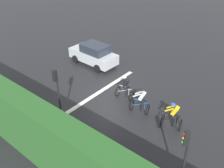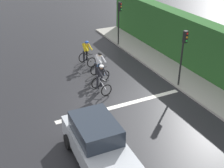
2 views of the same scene
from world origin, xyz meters
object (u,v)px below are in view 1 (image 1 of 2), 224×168
(traffic_light_near_crossing, at_px, (57,89))
(traffic_light_far_junction, at_px, (184,154))
(car_silver, at_px, (94,54))
(cyclist_lead, at_px, (173,116))
(cyclist_mid, at_px, (125,88))
(cyclist_second, at_px, (141,101))

(traffic_light_near_crossing, xyz_separation_m, traffic_light_far_junction, (-0.08, 7.37, 0.00))
(car_silver, xyz_separation_m, traffic_light_far_junction, (6.50, 10.87, 1.35))
(cyclist_lead, bearing_deg, traffic_light_far_junction, 31.44)
(cyclist_mid, distance_m, car_silver, 5.50)
(cyclist_lead, height_order, cyclist_mid, same)
(cyclist_lead, bearing_deg, cyclist_mid, -99.90)
(cyclist_lead, relative_size, cyclist_second, 1.00)
(cyclist_mid, relative_size, traffic_light_far_junction, 0.50)
(cyclist_mid, xyz_separation_m, car_silver, (-2.35, -4.97, 0.08))
(cyclist_lead, height_order, traffic_light_near_crossing, traffic_light_near_crossing)
(cyclist_mid, height_order, traffic_light_far_junction, traffic_light_far_junction)
(car_silver, xyz_separation_m, traffic_light_near_crossing, (6.58, 3.50, 1.35))
(traffic_light_near_crossing, distance_m, traffic_light_far_junction, 7.37)
(traffic_light_near_crossing, relative_size, traffic_light_far_junction, 1.00)
(cyclist_second, xyz_separation_m, traffic_light_far_junction, (3.53, 4.28, 1.43))
(car_silver, relative_size, traffic_light_near_crossing, 1.24)
(cyclist_second, xyz_separation_m, traffic_light_near_crossing, (3.60, -3.09, 1.43))
(cyclist_lead, bearing_deg, traffic_light_near_crossing, -55.76)
(cyclist_lead, xyz_separation_m, cyclist_second, (-0.04, -2.15, 0.00))
(cyclist_mid, bearing_deg, traffic_light_near_crossing, -19.21)
(car_silver, bearing_deg, cyclist_mid, 64.65)
(cyclist_mid, bearing_deg, car_silver, -115.35)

